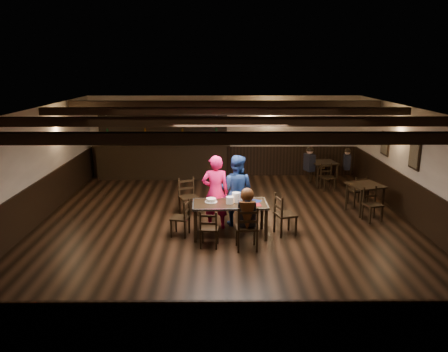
{
  "coord_description": "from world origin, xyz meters",
  "views": [
    {
      "loc": [
        -0.11,
        -9.56,
        3.68
      ],
      "look_at": [
        -0.04,
        0.2,
        1.19
      ],
      "focal_mm": 35.0,
      "sensor_mm": 36.0,
      "label": 1
    }
  ],
  "objects_px": {
    "man_blue": "(236,190)",
    "cake": "(211,200)",
    "chair_near_right": "(247,225)",
    "woman_pink": "(215,192)",
    "chair_near_left": "(209,226)",
    "dining_table": "(230,206)",
    "bar_counter": "(163,156)"
  },
  "relations": [
    {
      "from": "man_blue",
      "to": "cake",
      "type": "height_order",
      "value": "man_blue"
    },
    {
      "from": "chair_near_right",
      "to": "woman_pink",
      "type": "bearing_deg",
      "value": 116.65
    },
    {
      "from": "chair_near_left",
      "to": "woman_pink",
      "type": "xyz_separation_m",
      "value": [
        0.12,
        1.16,
        0.39
      ]
    },
    {
      "from": "woman_pink",
      "to": "cake",
      "type": "height_order",
      "value": "woman_pink"
    },
    {
      "from": "chair_near_left",
      "to": "man_blue",
      "type": "height_order",
      "value": "man_blue"
    },
    {
      "from": "dining_table",
      "to": "chair_near_right",
      "type": "distance_m",
      "value": 0.9
    },
    {
      "from": "dining_table",
      "to": "bar_counter",
      "type": "height_order",
      "value": "bar_counter"
    },
    {
      "from": "woman_pink",
      "to": "cake",
      "type": "xyz_separation_m",
      "value": [
        -0.09,
        -0.41,
        -0.07
      ]
    },
    {
      "from": "cake",
      "to": "bar_counter",
      "type": "height_order",
      "value": "bar_counter"
    },
    {
      "from": "chair_near_left",
      "to": "man_blue",
      "type": "bearing_deg",
      "value": 65.99
    },
    {
      "from": "dining_table",
      "to": "cake",
      "type": "bearing_deg",
      "value": 169.77
    },
    {
      "from": "woman_pink",
      "to": "cake",
      "type": "bearing_deg",
      "value": 74.09
    },
    {
      "from": "chair_near_left",
      "to": "chair_near_right",
      "type": "distance_m",
      "value": 0.8
    },
    {
      "from": "dining_table",
      "to": "chair_near_right",
      "type": "height_order",
      "value": "chair_near_right"
    },
    {
      "from": "chair_near_right",
      "to": "cake",
      "type": "height_order",
      "value": "chair_near_right"
    },
    {
      "from": "woman_pink",
      "to": "cake",
      "type": "distance_m",
      "value": 0.42
    },
    {
      "from": "dining_table",
      "to": "woman_pink",
      "type": "relative_size",
      "value": 0.97
    },
    {
      "from": "chair_near_left",
      "to": "cake",
      "type": "bearing_deg",
      "value": 87.56
    },
    {
      "from": "man_blue",
      "to": "dining_table",
      "type": "bearing_deg",
      "value": 94.53
    },
    {
      "from": "chair_near_right",
      "to": "chair_near_left",
      "type": "bearing_deg",
      "value": 169.34
    },
    {
      "from": "chair_near_right",
      "to": "bar_counter",
      "type": "distance_m",
      "value": 6.5
    },
    {
      "from": "chair_near_left",
      "to": "bar_counter",
      "type": "xyz_separation_m",
      "value": [
        -1.68,
        5.87,
        0.26
      ]
    },
    {
      "from": "dining_table",
      "to": "man_blue",
      "type": "relative_size",
      "value": 0.99
    },
    {
      "from": "chair_near_left",
      "to": "chair_near_right",
      "type": "relative_size",
      "value": 0.86
    },
    {
      "from": "chair_near_right",
      "to": "bar_counter",
      "type": "height_order",
      "value": "bar_counter"
    },
    {
      "from": "chair_near_left",
      "to": "cake",
      "type": "relative_size",
      "value": 2.96
    },
    {
      "from": "dining_table",
      "to": "man_blue",
      "type": "distance_m",
      "value": 0.73
    },
    {
      "from": "chair_near_right",
      "to": "man_blue",
      "type": "distance_m",
      "value": 1.55
    },
    {
      "from": "chair_near_left",
      "to": "man_blue",
      "type": "relative_size",
      "value": 0.48
    },
    {
      "from": "dining_table",
      "to": "man_blue",
      "type": "height_order",
      "value": "man_blue"
    },
    {
      "from": "woman_pink",
      "to": "man_blue",
      "type": "xyz_separation_m",
      "value": [
        0.48,
        0.21,
        -0.02
      ]
    },
    {
      "from": "dining_table",
      "to": "bar_counter",
      "type": "xyz_separation_m",
      "value": [
        -2.12,
        5.19,
        0.05
      ]
    }
  ]
}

